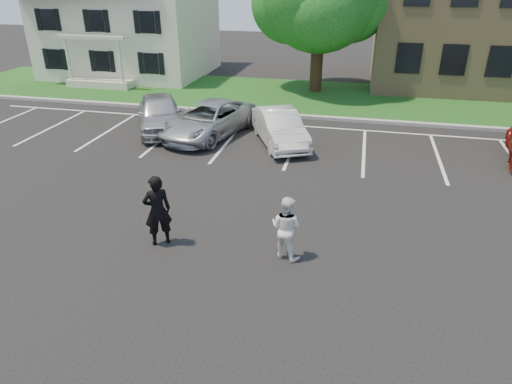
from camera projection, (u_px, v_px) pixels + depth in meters
The scene contains 10 objects.
ground_plane at pixel (247, 253), 11.66m from camera, with size 90.00×90.00×0.00m, color black.
curb at pixel (307, 117), 22.13m from camera, with size 40.00×0.30×0.15m, color gray.
grass_strip at pixel (315, 97), 25.65m from camera, with size 44.00×8.00×0.08m, color #125110.
stall_lines at pixel (330, 141), 19.22m from camera, with size 34.00×5.36×0.01m.
house at pixel (128, 15), 30.07m from camera, with size 10.30×9.22×7.60m.
man_black_suit at pixel (157, 211), 11.65m from camera, with size 0.71×0.46×1.94m, color black.
man_white_shirt at pixel (286, 228), 11.16m from camera, with size 0.81×0.63×1.66m, color white.
car_silver_west at pixel (160, 113), 20.20m from camera, with size 1.85×4.59×1.56m, color #B7B7BD.
car_silver_minivan at pixel (208, 120), 19.58m from camera, with size 2.36×5.11×1.42m, color #AFB1B7.
car_white_sedan at pixel (280, 128), 18.64m from camera, with size 1.47×4.23×1.39m, color silver.
Camera 1 is at (2.41, -9.49, 6.52)m, focal length 32.00 mm.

